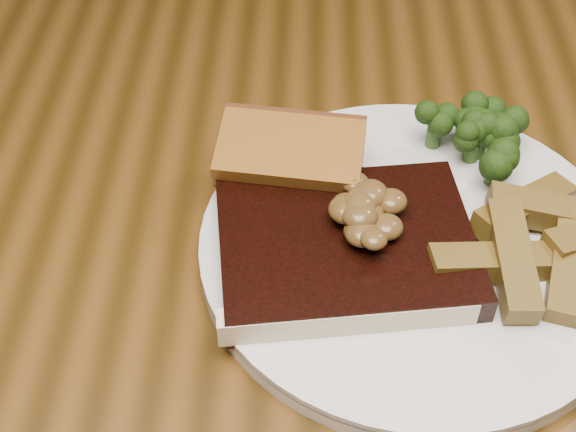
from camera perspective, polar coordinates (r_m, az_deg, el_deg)
name	(u,v)px	position (r m, az deg, el deg)	size (l,w,h in m)	color
dining_table	(290,335)	(0.62, 0.16, -8.43)	(1.60, 0.90, 0.75)	#4C2F0F
chair_far	(256,81)	(1.16, -2.30, 9.54)	(0.53, 0.53, 0.86)	black
plate	(412,249)	(0.55, 8.84, -2.34)	(0.29, 0.29, 0.01)	silver
steak	(346,248)	(0.52, 4.14, -2.29)	(0.16, 0.12, 0.02)	black
steak_bone	(347,321)	(0.49, 4.25, -7.43)	(0.16, 0.01, 0.02)	beige
mushroom_pile	(361,210)	(0.51, 5.20, 0.45)	(0.07, 0.07, 0.03)	#543C1A
garlic_bread	(290,174)	(0.57, 0.16, 3.00)	(0.10, 0.05, 0.02)	#9A551C
potato_wedges	(536,235)	(0.55, 17.24, -1.30)	(0.11, 0.11, 0.02)	brown
broccoli_cluster	(478,138)	(0.60, 13.34, 5.44)	(0.07, 0.07, 0.04)	#20380C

